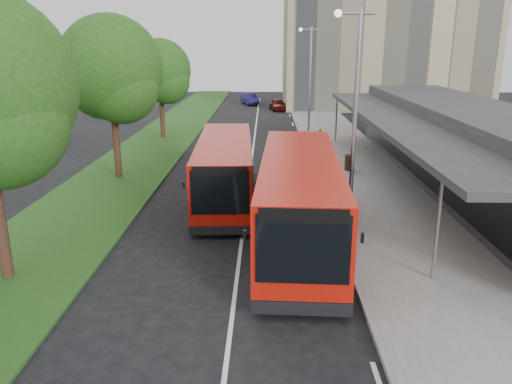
% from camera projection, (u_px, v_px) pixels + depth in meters
% --- Properties ---
extents(ground, '(120.00, 120.00, 0.00)m').
position_uv_depth(ground, '(241.00, 243.00, 18.03)').
color(ground, black).
rests_on(ground, ground).
extents(pavement, '(5.00, 80.00, 0.15)m').
position_uv_depth(pavement, '(335.00, 140.00, 37.07)').
color(pavement, slate).
rests_on(pavement, ground).
extents(grass_verge, '(5.00, 80.00, 0.10)m').
position_uv_depth(grass_verge, '(161.00, 140.00, 37.32)').
color(grass_verge, '#194516').
rests_on(grass_verge, ground).
extents(lane_centre_line, '(0.12, 70.00, 0.01)m').
position_uv_depth(lane_centre_line, '(252.00, 155.00, 32.41)').
color(lane_centre_line, silver).
rests_on(lane_centre_line, ground).
extents(kerb_dashes, '(0.12, 56.00, 0.01)m').
position_uv_depth(kerb_dashes, '(299.00, 143.00, 36.18)').
color(kerb_dashes, silver).
rests_on(kerb_dashes, ground).
extents(office_block, '(22.00, 12.00, 18.00)m').
position_uv_depth(office_block, '(384.00, 25.00, 55.47)').
color(office_block, tan).
rests_on(office_block, ground).
extents(station_building, '(7.70, 26.00, 4.00)m').
position_uv_depth(station_building, '(465.00, 146.00, 24.92)').
color(station_building, '#2B2A2D').
rests_on(station_building, ground).
extents(tree_mid, '(5.24, 5.24, 8.42)m').
position_uv_depth(tree_mid, '(111.00, 74.00, 25.29)').
color(tree_mid, '#331E14').
rests_on(tree_mid, ground).
extents(tree_far, '(4.60, 4.60, 7.37)m').
position_uv_depth(tree_far, '(160.00, 74.00, 36.99)').
color(tree_far, '#331E14').
rests_on(tree_far, ground).
extents(lamp_post_near, '(1.44, 0.28, 8.00)m').
position_uv_depth(lamp_post_near, '(353.00, 105.00, 18.53)').
color(lamp_post_near, gray).
rests_on(lamp_post_near, pavement).
extents(lamp_post_far, '(1.44, 0.28, 8.00)m').
position_uv_depth(lamp_post_far, '(309.00, 74.00, 37.70)').
color(lamp_post_far, gray).
rests_on(lamp_post_far, pavement).
extents(bus_main, '(3.32, 11.18, 3.13)m').
position_uv_depth(bus_main, '(299.00, 200.00, 17.67)').
color(bus_main, red).
rests_on(bus_main, ground).
extents(bus_second, '(2.98, 9.99, 2.79)m').
position_uv_depth(bus_second, '(225.00, 170.00, 22.60)').
color(bus_second, red).
rests_on(bus_second, ground).
extents(litter_bin, '(0.60, 0.60, 0.86)m').
position_uv_depth(litter_bin, '(349.00, 163.00, 27.76)').
color(litter_bin, '#341D15').
rests_on(litter_bin, pavement).
extents(bollard, '(0.19, 0.19, 0.93)m').
position_uv_depth(bollard, '(320.00, 135.00, 35.83)').
color(bollard, yellow).
rests_on(bollard, pavement).
extents(car_near, '(2.10, 3.91, 1.27)m').
position_uv_depth(car_near, '(278.00, 105.00, 54.09)').
color(car_near, '#510E0B').
rests_on(car_near, ground).
extents(car_far, '(2.44, 4.21, 1.31)m').
position_uv_depth(car_far, '(250.00, 99.00, 59.44)').
color(car_far, navy).
rests_on(car_far, ground).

